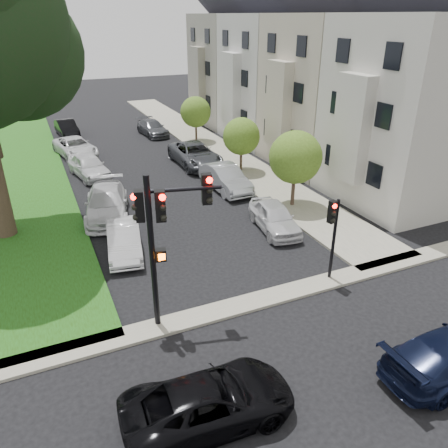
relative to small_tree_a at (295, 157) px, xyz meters
name	(u,v)px	position (x,y,z in m)	size (l,w,h in m)	color
ground	(283,334)	(-6.20, -9.35, -2.90)	(140.00, 140.00, 0.00)	black
grass_strip	(2,166)	(-15.20, 14.65, -2.84)	(8.00, 44.00, 0.12)	#20430C
sidewalk_right	(205,143)	(0.55, 14.65, -2.84)	(3.50, 44.00, 0.12)	gray
sidewalk_cross	(256,301)	(-6.20, -7.35, -2.84)	(60.00, 1.00, 0.12)	gray
house_a	(415,77)	(6.25, -1.35, 4.04)	(7.70, 7.55, 15.97)	gray
house_b	(329,64)	(6.25, 6.15, 4.04)	(7.70, 7.55, 15.97)	#B7B29C
house_c	(273,55)	(6.25, 13.65, 4.04)	(7.70, 7.55, 15.97)	silver
house_d	(234,49)	(6.25, 21.15, 4.04)	(7.70, 7.55, 15.97)	gray
small_tree_a	(295,157)	(0.00, 0.00, 0.00)	(2.90, 2.90, 4.35)	#392F21
small_tree_b	(241,136)	(0.00, 6.66, -0.39)	(2.51, 2.51, 3.76)	#392F21
small_tree_c	(196,112)	(0.00, 15.36, -0.35)	(2.55, 2.55, 3.83)	#392F21
traffic_signal_main	(163,224)	(-9.56, -7.11, 0.96)	(2.74, 0.81, 5.60)	black
traffic_signal_secondary	(333,226)	(-2.81, -7.16, -0.41)	(0.48, 0.39, 3.57)	black
car_cross_near	(209,402)	(-9.85, -11.54, -2.25)	(2.16, 4.67, 1.30)	black
car_parked_0	(274,217)	(-2.45, -2.18, -2.19)	(1.66, 4.13, 1.41)	silver
car_parked_1	(225,178)	(-2.40, 3.94, -2.12)	(1.64, 4.69, 1.55)	#999BA0
car_parked_2	(195,155)	(-2.34, 9.36, -2.10)	(2.64, 5.73, 1.59)	#3F4247
car_parked_4	(153,128)	(-2.78, 19.15, -2.23)	(1.85, 4.56, 1.32)	#3F4247
car_parked_5	(124,240)	(-9.89, -1.49, -2.22)	(1.42, 4.08, 1.35)	silver
car_parked_6	(107,203)	(-9.85, 2.90, -2.12)	(2.17, 5.34, 1.55)	silver
car_parked_7	(89,166)	(-9.76, 9.89, -2.13)	(1.82, 4.51, 1.54)	silver
car_parked_8	(75,147)	(-9.98, 15.22, -2.19)	(2.35, 5.10, 1.42)	silver
car_parked_9	(67,128)	(-9.89, 22.06, -2.19)	(1.49, 4.29, 1.41)	black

